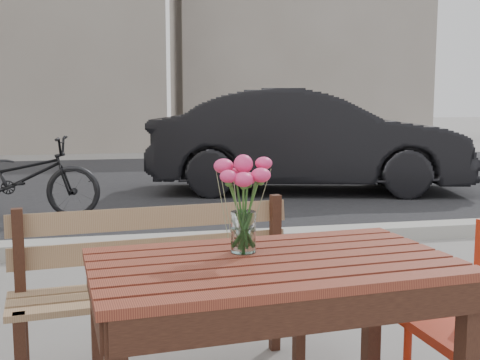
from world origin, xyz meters
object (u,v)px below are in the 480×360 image
at_px(main_table, 273,294).
at_px(parked_car, 307,141).
at_px(main_vase, 243,192).
at_px(bicycle, 20,178).

relative_size(main_table, parked_car, 0.29).
xyz_separation_m(main_table, main_vase, (-0.07, 0.11, 0.32)).
xyz_separation_m(parked_car, bicycle, (-3.49, -1.19, -0.26)).
bearing_deg(parked_car, main_vase, 173.42).
distance_m(main_vase, parked_car, 6.14).
bearing_deg(main_table, parked_car, 65.36).
relative_size(main_vase, parked_car, 0.08).
distance_m(main_table, parked_car, 6.21).
relative_size(main_table, main_vase, 3.70).
height_order(main_table, main_vase, main_vase).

